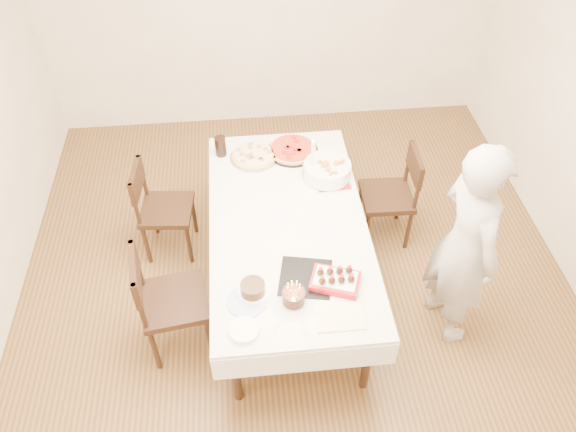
{
  "coord_description": "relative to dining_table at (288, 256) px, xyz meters",
  "views": [
    {
      "loc": [
        -0.36,
        -2.76,
        3.68
      ],
      "look_at": [
        -0.07,
        0.09,
        0.81
      ],
      "focal_mm": 35.0,
      "sensor_mm": 36.0,
      "label": 1
    }
  ],
  "objects": [
    {
      "name": "pizza_pepperoni",
      "position": [
        0.12,
        0.82,
        0.4
      ],
      "size": [
        0.55,
        0.55,
        0.04
      ],
      "primitive_type": "cylinder",
      "rotation": [
        0.0,
        0.0,
        -0.35
      ],
      "color": "red",
      "rests_on": "dining_table"
    },
    {
      "name": "pasta_bowl",
      "position": [
        0.36,
        0.47,
        0.44
      ],
      "size": [
        0.44,
        0.44,
        0.12
      ],
      "primitive_type": "cylinder",
      "rotation": [
        0.0,
        0.0,
        0.23
      ],
      "color": "white",
      "rests_on": "dining_table"
    },
    {
      "name": "layer_cake",
      "position": [
        -0.29,
        -0.62,
        0.42
      ],
      "size": [
        0.23,
        0.23,
        0.09
      ],
      "primitive_type": "cylinder",
      "rotation": [
        0.0,
        0.0,
        0.15
      ],
      "color": "#341D0D",
      "rests_on": "dining_table"
    },
    {
      "name": "cola_glass",
      "position": [
        -0.47,
        0.84,
        0.46
      ],
      "size": [
        0.1,
        0.1,
        0.17
      ],
      "primitive_type": "cylinder",
      "rotation": [
        0.0,
        0.0,
        -0.09
      ],
      "color": "black",
      "rests_on": "dining_table"
    },
    {
      "name": "dining_table",
      "position": [
        0.0,
        0.0,
        0.0
      ],
      "size": [
        1.26,
        2.2,
        0.75
      ],
      "primitive_type": "cube",
      "rotation": [
        0.0,
        0.0,
        -0.06
      ],
      "color": "silver",
      "rests_on": "floor"
    },
    {
      "name": "floor",
      "position": [
        0.07,
        -0.09,
        -0.38
      ],
      "size": [
        5.0,
        5.0,
        0.0
      ],
      "primitive_type": "plane",
      "color": "#50341B",
      "rests_on": "ground"
    },
    {
      "name": "person",
      "position": [
        1.16,
        -0.45,
        0.48
      ],
      "size": [
        0.53,
        0.69,
        1.7
      ],
      "primitive_type": "imported",
      "rotation": [
        0.0,
        0.0,
        1.78
      ],
      "color": "beige",
      "rests_on": "floor"
    },
    {
      "name": "shaker_pair",
      "position": [
        0.19,
        0.49,
        0.43
      ],
      "size": [
        0.1,
        0.1,
        0.1
      ],
      "primitive_type": null,
      "rotation": [
        0.0,
        0.0,
        -0.14
      ],
      "color": "white",
      "rests_on": "dining_table"
    },
    {
      "name": "cake_board",
      "position": [
        0.06,
        -0.53,
        0.38
      ],
      "size": [
        0.4,
        0.4,
        0.01
      ],
      "primitive_type": "cube",
      "rotation": [
        0.0,
        0.0,
        -0.21
      ],
      "color": "black",
      "rests_on": "dining_table"
    },
    {
      "name": "box_lid",
      "position": [
        0.24,
        -0.87,
        0.38
      ],
      "size": [
        0.31,
        0.21,
        0.03
      ],
      "primitive_type": "cube",
      "rotation": [
        0.0,
        0.0,
        -0.01
      ],
      "color": "beige",
      "rests_on": "dining_table"
    },
    {
      "name": "strawberry_box",
      "position": [
        0.25,
        -0.6,
        0.41
      ],
      "size": [
        0.37,
        0.3,
        0.08
      ],
      "primitive_type": null,
      "rotation": [
        0.0,
        0.0,
        -0.34
      ],
      "color": "#A6131F",
      "rests_on": "dining_table"
    },
    {
      "name": "red_placemat",
      "position": [
        0.39,
        0.43,
        0.38
      ],
      "size": [
        0.27,
        0.27,
        0.01
      ],
      "primitive_type": "cube",
      "rotation": [
        0.0,
        0.0,
        0.06
      ],
      "color": "#B21E1E",
      "rests_on": "dining_table"
    },
    {
      "name": "china_plate",
      "position": [
        -0.33,
        -0.68,
        0.38
      ],
      "size": [
        0.27,
        0.27,
        0.01
      ],
      "primitive_type": "cylinder",
      "rotation": [
        0.0,
        0.0,
        0.04
      ],
      "color": "white",
      "rests_on": "dining_table"
    },
    {
      "name": "chair_right_savory",
      "position": [
        0.89,
        0.51,
        0.07
      ],
      "size": [
        0.47,
        0.47,
        0.9
      ],
      "primitive_type": null,
      "rotation": [
        0.0,
        0.0,
        -0.03
      ],
      "color": "black",
      "rests_on": "floor"
    },
    {
      "name": "taper_candle",
      "position": [
        0.24,
        0.47,
        0.57
      ],
      "size": [
        0.1,
        0.1,
        0.38
      ],
      "primitive_type": "cylinder",
      "rotation": [
        0.0,
        0.0,
        -0.18
      ],
      "color": "white",
      "rests_on": "dining_table"
    },
    {
      "name": "pizza_white",
      "position": [
        -0.2,
        0.76,
        0.4
      ],
      "size": [
        0.46,
        0.46,
        0.04
      ],
      "primitive_type": "cylinder",
      "rotation": [
        0.0,
        0.0,
        -0.16
      ],
      "color": "beige",
      "rests_on": "dining_table"
    },
    {
      "name": "chair_left_dessert",
      "position": [
        -0.84,
        -0.43,
        0.11
      ],
      "size": [
        0.56,
        0.56,
        0.97
      ],
      "primitive_type": null,
      "rotation": [
        0.0,
        0.0,
        3.28
      ],
      "color": "black",
      "rests_on": "floor"
    },
    {
      "name": "plate_stack",
      "position": [
        -0.36,
        -0.91,
        0.4
      ],
      "size": [
        0.23,
        0.23,
        0.04
      ],
      "primitive_type": "cylinder",
      "rotation": [
        0.0,
        0.0,
        -0.26
      ],
      "color": "white",
      "rests_on": "dining_table"
    },
    {
      "name": "birthday_cake",
      "position": [
        -0.04,
        -0.71,
        0.46
      ],
      "size": [
        0.17,
        0.17,
        0.15
      ],
      "primitive_type": "cylinder",
      "rotation": [
        0.0,
        0.0,
        0.12
      ],
      "color": "#331A0E",
      "rests_on": "dining_table"
    },
    {
      "name": "chair_left_savory",
      "position": [
        -0.95,
        0.54,
        0.07
      ],
      "size": [
        0.49,
        0.49,
        0.89
      ],
      "primitive_type": null,
      "rotation": [
        0.0,
        0.0,
        3.05
      ],
      "color": "black",
      "rests_on": "floor"
    }
  ]
}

